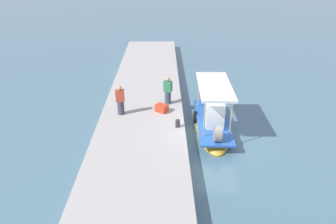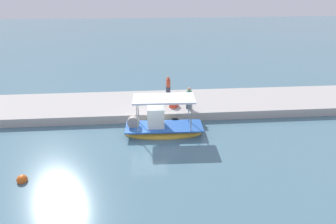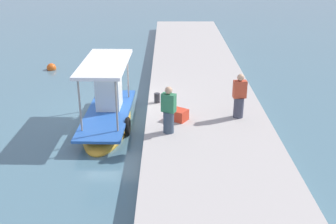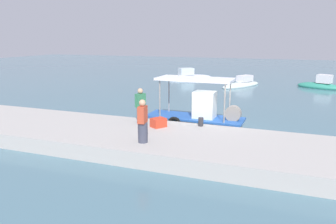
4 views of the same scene
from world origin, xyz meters
TOP-DOWN VIEW (x-y plane):
  - ground_plane at (0.00, 0.00)m, footprint 120.00×120.00m
  - dock_quay at (0.00, -3.95)m, footprint 36.00×4.63m
  - main_fishing_boat at (-0.99, -0.08)m, footprint 5.42×1.88m
  - fisherman_near_bollard at (-3.09, -2.48)m, footprint 0.50×0.54m
  - fisherman_by_crate at (-1.76, -5.13)m, footprint 0.42×0.51m
  - mooring_bollard at (-0.24, -2.01)m, footprint 0.24×0.24m
  - cargo_crate at (-2.03, -2.85)m, footprint 0.77×0.81m
  - marker_buoy at (6.56, 4.19)m, footprint 0.53×0.53m

SIDE VIEW (x-z plane):
  - ground_plane at x=0.00m, z-range 0.00..0.00m
  - marker_buoy at x=6.56m, z-range -0.16..0.37m
  - dock_quay at x=0.00m, z-range 0.00..0.65m
  - main_fishing_boat at x=-0.99m, z-range -1.03..1.95m
  - mooring_bollard at x=-0.24m, z-range 0.65..1.05m
  - cargo_crate at x=-2.03m, z-range 0.65..1.06m
  - fisherman_near_bollard at x=-3.09m, z-range 0.57..2.26m
  - fisherman_by_crate at x=-1.76m, z-range 0.57..2.28m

